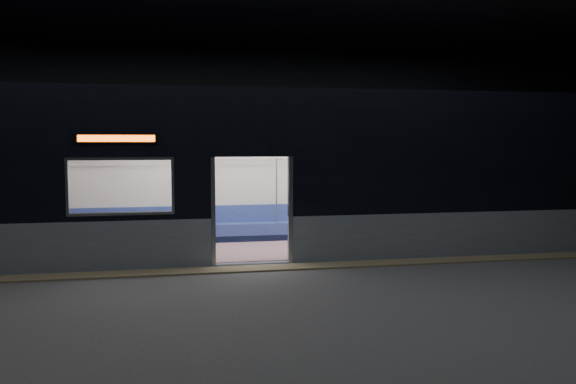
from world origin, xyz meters
name	(u,v)px	position (x,y,z in m)	size (l,w,h in m)	color
station_floor	(261,276)	(0.00, 0.00, -0.01)	(24.00, 14.00, 0.01)	#47494C
station_envelope	(260,63)	(0.00, 0.00, 3.66)	(24.00, 14.00, 5.00)	black
tactile_strip	(256,269)	(0.00, 0.55, 0.01)	(22.80, 0.50, 0.03)	#8C7F59
metro_car	(242,165)	(0.00, 2.54, 1.85)	(18.00, 3.04, 3.35)	#8793A1
passenger	(339,207)	(2.44, 3.55, 0.78)	(0.42, 0.68, 1.32)	black
handbag	(342,213)	(2.47, 3.34, 0.67)	(0.27, 0.23, 0.14)	black
transit_map	(386,176)	(3.73, 3.85, 1.48)	(1.02, 0.03, 0.67)	white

